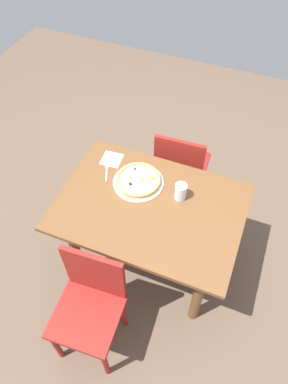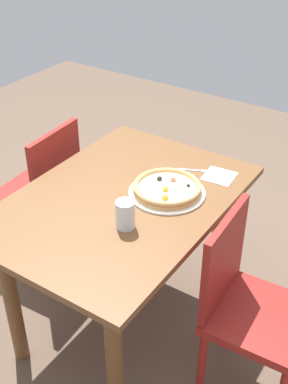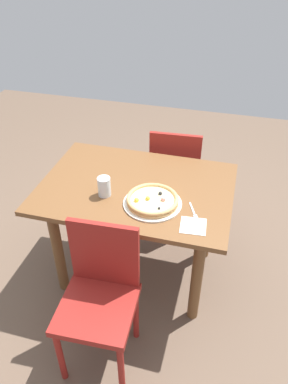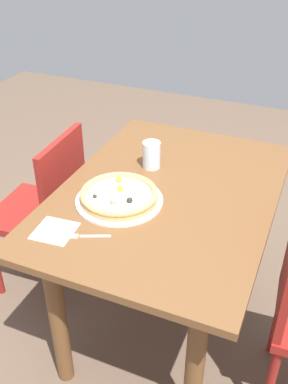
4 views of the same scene
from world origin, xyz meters
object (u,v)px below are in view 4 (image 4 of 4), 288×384
at_px(fork, 83,236).
at_px(napkin, 55,231).
at_px(plate, 119,200).
at_px(drinking_glass, 151,155).
at_px(dining_table, 167,218).
at_px(chair_far, 46,208).
at_px(pizza, 119,195).

xyz_separation_m(fork, napkin, (-0.01, 0.11, -0.00)).
distance_m(plate, drinking_glass, 0.31).
relative_size(fork, drinking_glass, 1.31).
distance_m(fork, drinking_glass, 0.56).
bearing_deg(dining_table, napkin, 145.16).
relative_size(chair_far, pizza, 2.90).
relative_size(chair_far, napkin, 6.35).
bearing_deg(fork, napkin, -17.07).
xyz_separation_m(plate, drinking_glass, (0.30, -0.01, 0.06)).
xyz_separation_m(pizza, fork, (-0.25, 0.02, -0.03)).
bearing_deg(dining_table, fork, 156.28).
distance_m(chair_far, plate, 0.59).
height_order(chair_far, plate, chair_far).
height_order(dining_table, napkin, napkin).
distance_m(plate, pizza, 0.03).
height_order(chair_far, napkin, chair_far).
distance_m(pizza, fork, 0.25).
bearing_deg(pizza, drinking_glass, -2.60).
xyz_separation_m(dining_table, pizza, (-0.14, 0.15, 0.17)).
bearing_deg(chair_far, napkin, -142.82).
bearing_deg(dining_table, plate, 133.55).
bearing_deg(pizza, plate, -130.19).
xyz_separation_m(chair_far, napkin, (-0.43, -0.36, 0.28)).
xyz_separation_m(chair_far, fork, (-0.41, -0.47, 0.28)).
bearing_deg(chair_far, fork, -134.37).
relative_size(pizza, fork, 1.94).
distance_m(dining_table, fork, 0.45).
bearing_deg(fork, pizza, -118.49).
height_order(dining_table, plate, plate).
bearing_deg(napkin, fork, -83.51).
bearing_deg(plate, dining_table, -46.45).
height_order(pizza, napkin, pizza).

